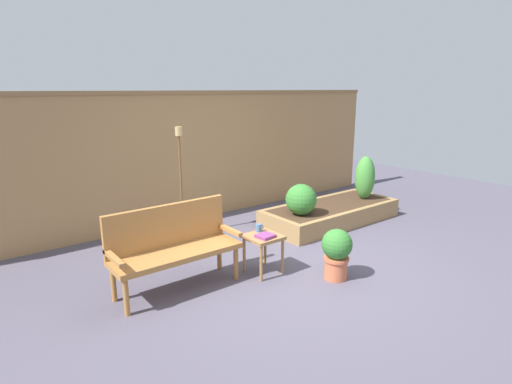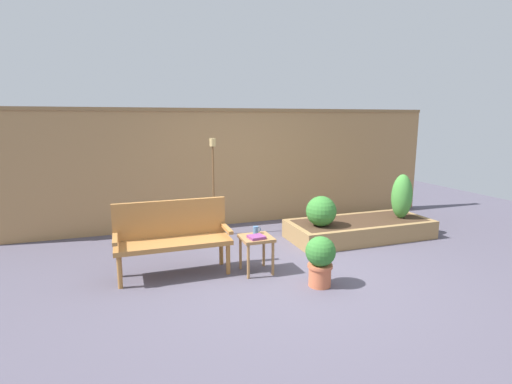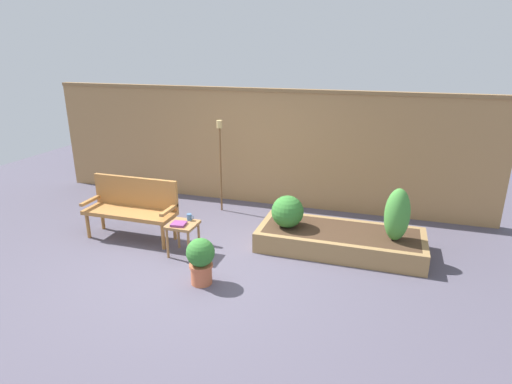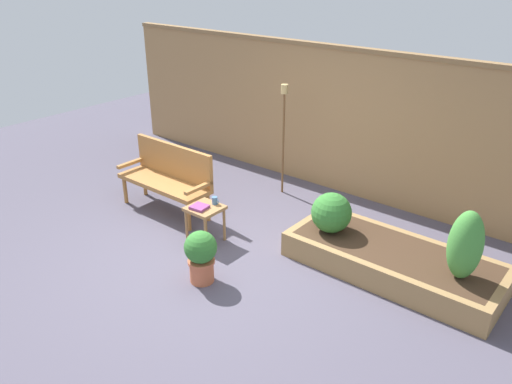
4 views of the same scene
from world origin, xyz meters
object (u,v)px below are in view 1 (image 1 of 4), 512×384
(cup_on_table, at_px, (259,228))
(tiki_torch, at_px, (180,162))
(side_table, at_px, (263,242))
(potted_boxwood, at_px, (337,251))
(garden_bench, at_px, (173,241))
(shrub_near_bench, at_px, (301,199))
(shrub_far_corner, at_px, (365,178))
(book_on_table, at_px, (265,236))

(cup_on_table, distance_m, tiki_torch, 1.78)
(side_table, distance_m, potted_boxwood, 0.87)
(side_table, relative_size, potted_boxwood, 0.79)
(garden_bench, xyz_separation_m, potted_boxwood, (1.60, -0.99, -0.20))
(shrub_near_bench, relative_size, shrub_far_corner, 0.64)
(garden_bench, distance_m, shrub_near_bench, 2.41)
(garden_bench, height_order, shrub_near_bench, garden_bench)
(side_table, xyz_separation_m, shrub_near_bench, (1.35, 0.75, 0.14))
(garden_bench, relative_size, cup_on_table, 13.20)
(garden_bench, relative_size, tiki_torch, 0.87)
(shrub_far_corner, relative_size, tiki_torch, 0.46)
(book_on_table, bearing_deg, shrub_far_corner, 9.23)
(cup_on_table, bearing_deg, potted_boxwood, -56.11)
(side_table, bearing_deg, tiki_torch, 94.34)
(potted_boxwood, bearing_deg, book_on_table, 135.61)
(book_on_table, distance_m, shrub_far_corner, 3.02)
(cup_on_table, xyz_separation_m, book_on_table, (-0.07, -0.21, -0.03))
(book_on_table, relative_size, tiki_torch, 0.12)
(potted_boxwood, relative_size, shrub_far_corner, 0.81)
(shrub_near_bench, height_order, shrub_far_corner, shrub_far_corner)
(shrub_far_corner, bearing_deg, side_table, -165.42)
(potted_boxwood, distance_m, shrub_far_corner, 2.72)
(book_on_table, distance_m, tiki_torch, 1.98)
(cup_on_table, bearing_deg, tiki_torch, 96.19)
(side_table, distance_m, shrub_far_corner, 2.99)
(side_table, distance_m, shrub_near_bench, 1.55)
(book_on_table, bearing_deg, side_table, 65.37)
(garden_bench, distance_m, shrub_far_corner, 3.93)
(cup_on_table, relative_size, shrub_far_corner, 0.14)
(tiki_torch, bearing_deg, garden_bench, -121.26)
(potted_boxwood, bearing_deg, cup_on_table, 123.89)
(cup_on_table, height_order, shrub_far_corner, shrub_far_corner)
(cup_on_table, xyz_separation_m, tiki_torch, (-0.18, 1.66, 0.61))
(book_on_table, bearing_deg, tiki_torch, 86.98)
(shrub_far_corner, bearing_deg, garden_bench, -173.93)
(side_table, height_order, cup_on_table, cup_on_table)
(book_on_table, bearing_deg, garden_bench, 151.55)
(cup_on_table, xyz_separation_m, shrub_near_bench, (1.30, 0.61, 0.01))
(garden_bench, height_order, cup_on_table, garden_bench)
(side_table, xyz_separation_m, tiki_torch, (-0.14, 1.80, 0.74))
(shrub_far_corner, bearing_deg, potted_boxwood, -148.65)
(book_on_table, xyz_separation_m, shrub_far_corner, (2.91, 0.82, 0.18))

